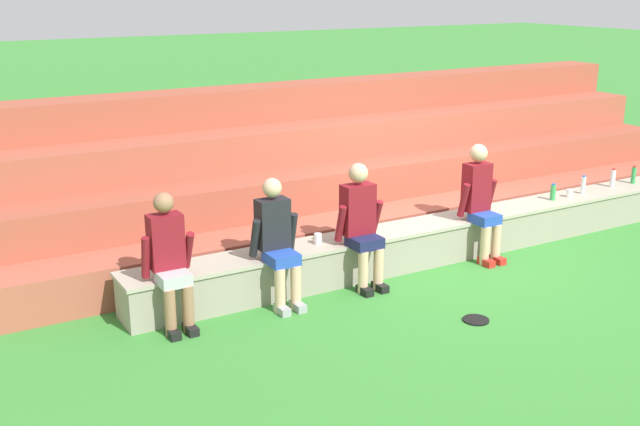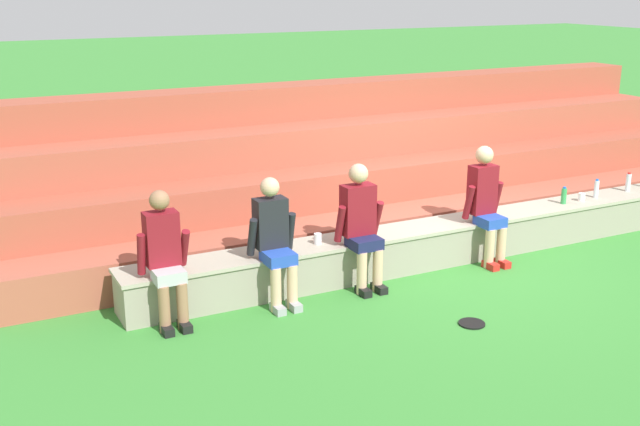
# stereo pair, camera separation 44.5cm
# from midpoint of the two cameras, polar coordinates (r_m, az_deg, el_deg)

# --- Properties ---
(ground_plane) EXTENTS (80.00, 80.00, 0.00)m
(ground_plane) POSITION_cam_midpoint_polar(r_m,az_deg,el_deg) (9.42, 8.73, -3.65)
(ground_plane) COLOR #388433
(stone_seating_wall) EXTENTS (8.00, 0.55, 0.48)m
(stone_seating_wall) POSITION_cam_midpoint_polar(r_m,az_deg,el_deg) (9.52, 7.84, -1.76)
(stone_seating_wall) COLOR gray
(stone_seating_wall) RESTS_ON ground
(brick_bleachers) EXTENTS (10.20, 2.53, 1.87)m
(brick_bleachers) POSITION_cam_midpoint_polar(r_m,az_deg,el_deg) (10.95, 1.63, 3.26)
(brick_bleachers) COLOR #AB5440
(brick_bleachers) RESTS_ON ground
(person_far_left) EXTENTS (0.50, 0.53, 1.33)m
(person_far_left) POSITION_cam_midpoint_polar(r_m,az_deg,el_deg) (7.59, -12.63, -3.31)
(person_far_left) COLOR #996B4C
(person_far_left) RESTS_ON ground
(person_left_of_center) EXTENTS (0.51, 0.57, 1.33)m
(person_left_of_center) POSITION_cam_midpoint_polar(r_m,az_deg,el_deg) (7.97, -4.76, -1.99)
(person_left_of_center) COLOR #DBAD89
(person_left_of_center) RESTS_ON ground
(person_center) EXTENTS (0.54, 0.53, 1.37)m
(person_center) POSITION_cam_midpoint_polar(r_m,az_deg,el_deg) (8.41, 1.53, -0.72)
(person_center) COLOR #DBAD89
(person_center) RESTS_ON ground
(person_right_of_center) EXTENTS (0.49, 0.56, 1.39)m
(person_right_of_center) POSITION_cam_midpoint_polar(r_m,az_deg,el_deg) (9.40, 10.38, 0.95)
(person_right_of_center) COLOR #DBAD89
(person_right_of_center) RESTS_ON ground
(water_bottle_mid_left) EXTENTS (0.06, 0.06, 0.25)m
(water_bottle_mid_left) POSITION_cam_midpoint_polar(r_m,az_deg,el_deg) (11.78, 21.00, 2.61)
(water_bottle_mid_left) COLOR green
(water_bottle_mid_left) RESTS_ON stone_seating_wall
(water_bottle_near_left) EXTENTS (0.06, 0.06, 0.25)m
(water_bottle_near_left) POSITION_cam_midpoint_polar(r_m,az_deg,el_deg) (10.98, 17.65, 1.96)
(water_bottle_near_left) COLOR silver
(water_bottle_near_left) RESTS_ON stone_seating_wall
(water_bottle_near_right) EXTENTS (0.07, 0.07, 0.22)m
(water_bottle_near_right) POSITION_cam_midpoint_polar(r_m,az_deg,el_deg) (10.55, 15.55, 1.46)
(water_bottle_near_right) COLOR green
(water_bottle_near_right) RESTS_ON stone_seating_wall
(water_bottle_mid_right) EXTENTS (0.07, 0.07, 0.26)m
(water_bottle_mid_right) POSITION_cam_midpoint_polar(r_m,az_deg,el_deg) (11.48, 19.64, 2.41)
(water_bottle_mid_right) COLOR silver
(water_bottle_mid_right) RESTS_ON stone_seating_wall
(plastic_cup_right_end) EXTENTS (0.09, 0.09, 0.10)m
(plastic_cup_right_end) POSITION_cam_midpoint_polar(r_m,az_deg,el_deg) (10.77, 16.71, 1.38)
(plastic_cup_right_end) COLOR white
(plastic_cup_right_end) RESTS_ON stone_seating_wall
(plastic_cup_left_end) EXTENTS (0.08, 0.08, 0.12)m
(plastic_cup_left_end) POSITION_cam_midpoint_polar(r_m,az_deg,el_deg) (8.48, -1.66, -1.91)
(plastic_cup_left_end) COLOR white
(plastic_cup_left_end) RESTS_ON stone_seating_wall
(frisbee) EXTENTS (0.26, 0.26, 0.02)m
(frisbee) POSITION_cam_midpoint_polar(r_m,az_deg,el_deg) (7.89, 9.77, -7.75)
(frisbee) COLOR black
(frisbee) RESTS_ON ground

